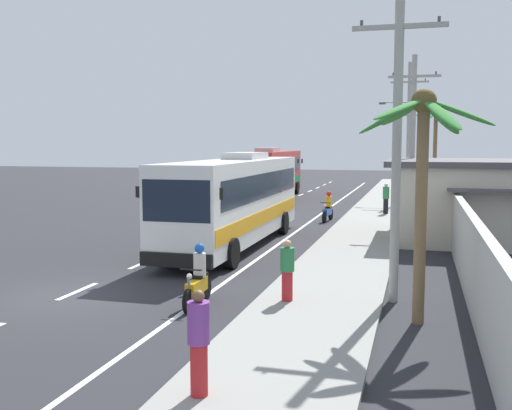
# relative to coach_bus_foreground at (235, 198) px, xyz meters

# --- Properties ---
(ground_plane) EXTENTS (160.00, 160.00, 0.00)m
(ground_plane) POSITION_rel_coach_bus_foreground_xyz_m (-2.07, -8.91, -1.96)
(ground_plane) COLOR #28282D
(sidewalk_kerb) EXTENTS (3.20, 90.00, 0.14)m
(sidewalk_kerb) POSITION_rel_coach_bus_foreground_xyz_m (4.73, 1.09, -1.89)
(sidewalk_kerb) COLOR gray
(sidewalk_kerb) RESTS_ON ground
(lane_markings) EXTENTS (3.82, 71.93, 0.01)m
(lane_markings) POSITION_rel_coach_bus_foreground_xyz_m (0.24, 6.07, -1.96)
(lane_markings) COLOR white
(lane_markings) RESTS_ON ground
(boundary_wall) EXTENTS (0.24, 60.00, 2.25)m
(boundary_wall) POSITION_rel_coach_bus_foreground_xyz_m (8.53, 5.09, -0.83)
(boundary_wall) COLOR #B2B2AD
(boundary_wall) RESTS_ON ground
(coach_bus_foreground) EXTENTS (2.89, 12.35, 3.77)m
(coach_bus_foreground) POSITION_rel_coach_bus_foreground_xyz_m (0.00, 0.00, 0.00)
(coach_bus_foreground) COLOR white
(coach_bus_foreground) RESTS_ON ground
(coach_bus_far_lane) EXTENTS (3.01, 10.63, 3.83)m
(coach_bus_far_lane) POSITION_rel_coach_bus_foreground_xyz_m (-3.80, 21.57, 0.03)
(coach_bus_far_lane) COLOR red
(coach_bus_far_lane) RESTS_ON ground
(motorcycle_beside_bus) EXTENTS (0.56, 1.96, 1.60)m
(motorcycle_beside_bus) POSITION_rel_coach_bus_foreground_xyz_m (1.74, -8.83, -1.31)
(motorcycle_beside_bus) COLOR black
(motorcycle_beside_bus) RESTS_ON ground
(motorcycle_trailing) EXTENTS (0.56, 1.96, 1.59)m
(motorcycle_trailing) POSITION_rel_coach_bus_foreground_xyz_m (2.47, 8.74, -1.31)
(motorcycle_trailing) COLOR black
(motorcycle_trailing) RESTS_ON ground
(pedestrian_near_kerb) EXTENTS (0.36, 0.36, 1.72)m
(pedestrian_near_kerb) POSITION_rel_coach_bus_foreground_xyz_m (3.84, -14.32, -0.92)
(pedestrian_near_kerb) COLOR red
(pedestrian_near_kerb) RESTS_ON sidewalk_kerb
(pedestrian_midwalk) EXTENTS (0.36, 0.36, 1.57)m
(pedestrian_midwalk) POSITION_rel_coach_bus_foreground_xyz_m (3.96, -8.28, -1.00)
(pedestrian_midwalk) COLOR red
(pedestrian_midwalk) RESTS_ON sidewalk_kerb
(pedestrian_far_walk) EXTENTS (0.36, 0.36, 1.75)m
(pedestrian_far_walk) POSITION_rel_coach_bus_foreground_xyz_m (5.34, 11.83, -0.91)
(pedestrian_far_walk) COLOR black
(pedestrian_far_walk) RESTS_ON sidewalk_kerb
(utility_pole_nearest) EXTENTS (2.37, 0.24, 8.62)m
(utility_pole_nearest) POSITION_rel_coach_bus_foreground_xyz_m (6.56, -7.13, 2.54)
(utility_pole_nearest) COLOR #9E9E99
(utility_pole_nearest) RESTS_ON ground
(utility_pole_mid) EXTENTS (2.43, 0.24, 8.29)m
(utility_pole_mid) POSITION_rel_coach_bus_foreground_xyz_m (6.79, 6.61, 2.41)
(utility_pole_mid) COLOR #9E9E99
(utility_pole_mid) RESTS_ON ground
(utility_pole_far) EXTENTS (3.34, 0.24, 9.74)m
(utility_pole_far) POSITION_rel_coach_bus_foreground_xyz_m (6.27, 20.36, 3.23)
(utility_pole_far) COLOR #9E9E99
(utility_pole_far) RESTS_ON ground
(utility_pole_distant) EXTENTS (1.95, 0.24, 8.21)m
(utility_pole_distant) POSITION_rel_coach_bus_foreground_xyz_m (6.34, 34.11, 2.30)
(utility_pole_distant) COLOR #9E9E99
(utility_pole_distant) RESTS_ON ground
(palm_nearest) EXTENTS (2.72, 2.59, 7.01)m
(palm_nearest) POSITION_rel_coach_bus_foreground_xyz_m (8.34, 29.15, 2.79)
(palm_nearest) COLOR brown
(palm_nearest) RESTS_ON ground
(palm_second) EXTENTS (3.05, 2.72, 5.37)m
(palm_second) POSITION_rel_coach_bus_foreground_xyz_m (7.18, -8.93, 2.03)
(palm_second) COLOR brown
(palm_second) RESTS_ON ground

